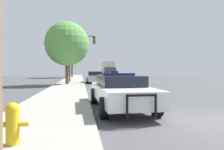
% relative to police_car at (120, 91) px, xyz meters
% --- Properties ---
extents(ground_plane, '(110.00, 110.00, 0.00)m').
position_rel_police_car_xyz_m(ground_plane, '(2.43, -2.66, -0.74)').
color(ground_plane, '#474749').
extents(sidewalk_left, '(3.00, 110.00, 0.13)m').
position_rel_police_car_xyz_m(sidewalk_left, '(-2.67, -2.66, -0.67)').
color(sidewalk_left, '#99968C').
rests_on(sidewalk_left, ground_plane).
extents(police_car, '(2.17, 5.41, 1.43)m').
position_rel_police_car_xyz_m(police_car, '(0.00, 0.00, 0.00)').
color(police_car, white).
rests_on(police_car, ground_plane).
extents(fire_hydrant, '(0.60, 0.26, 0.82)m').
position_rel_police_car_xyz_m(fire_hydrant, '(-2.88, -4.19, -0.18)').
color(fire_hydrant, gold).
rests_on(fire_hydrant, sidewalk_left).
extents(traffic_light, '(3.11, 0.35, 5.59)m').
position_rel_police_car_xyz_m(traffic_light, '(-1.68, 17.48, 3.27)').
color(traffic_light, '#424247').
rests_on(traffic_light, sidewalk_left).
extents(car_background_distant, '(2.06, 4.29, 1.31)m').
position_rel_police_car_xyz_m(car_background_distant, '(4.83, 33.86, -0.03)').
color(car_background_distant, '#333856').
rests_on(car_background_distant, ground_plane).
extents(car_background_midblock, '(2.03, 4.07, 1.37)m').
position_rel_police_car_xyz_m(car_background_midblock, '(0.10, 17.27, -0.02)').
color(car_background_midblock, '#B7B7BC').
rests_on(car_background_midblock, ground_plane).
extents(box_truck, '(2.68, 7.04, 3.43)m').
position_rel_police_car_xyz_m(box_truck, '(4.69, 40.73, 1.07)').
color(box_truck, '#474C51').
rests_on(box_truck, ground_plane).
extents(tree_sidewalk_far, '(5.53, 5.53, 8.38)m').
position_rel_police_car_xyz_m(tree_sidewalk_far, '(-3.23, 35.09, 4.99)').
color(tree_sidewalk_far, '#4C3823').
rests_on(tree_sidewalk_far, sidewalk_left).
extents(tree_sidewalk_mid, '(4.47, 4.47, 6.31)m').
position_rel_police_car_xyz_m(tree_sidewalk_mid, '(-2.92, 13.98, 3.45)').
color(tree_sidewalk_mid, brown).
rests_on(tree_sidewalk_mid, sidewalk_left).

